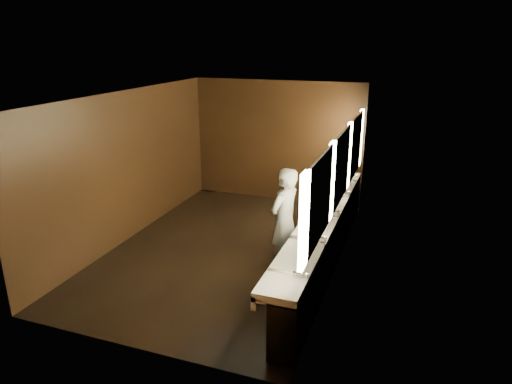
% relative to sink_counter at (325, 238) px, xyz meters
% --- Properties ---
extents(floor, '(6.00, 6.00, 0.00)m').
position_rel_sink_counter_xyz_m(floor, '(-1.79, 0.00, -0.50)').
color(floor, black).
rests_on(floor, ground).
extents(ceiling, '(4.00, 6.00, 0.02)m').
position_rel_sink_counter_xyz_m(ceiling, '(-1.79, 0.00, 2.30)').
color(ceiling, '#2D2D2B').
rests_on(ceiling, wall_back).
extents(wall_back, '(4.00, 0.02, 2.80)m').
position_rel_sink_counter_xyz_m(wall_back, '(-1.79, 3.00, 0.90)').
color(wall_back, black).
rests_on(wall_back, floor).
extents(wall_front, '(4.00, 0.02, 2.80)m').
position_rel_sink_counter_xyz_m(wall_front, '(-1.79, -3.00, 0.90)').
color(wall_front, black).
rests_on(wall_front, floor).
extents(wall_left, '(0.02, 6.00, 2.80)m').
position_rel_sink_counter_xyz_m(wall_left, '(-3.79, 0.00, 0.90)').
color(wall_left, black).
rests_on(wall_left, floor).
extents(wall_right, '(0.02, 6.00, 2.80)m').
position_rel_sink_counter_xyz_m(wall_right, '(0.21, 0.00, 0.90)').
color(wall_right, black).
rests_on(wall_right, floor).
extents(sink_counter, '(0.55, 5.40, 1.01)m').
position_rel_sink_counter_xyz_m(sink_counter, '(0.00, 0.00, 0.00)').
color(sink_counter, black).
rests_on(sink_counter, floor).
extents(mirror_band, '(0.06, 5.03, 1.15)m').
position_rel_sink_counter_xyz_m(mirror_band, '(0.19, -0.00, 1.25)').
color(mirror_band, '#FFF1B6').
rests_on(mirror_band, wall_right).
extents(person, '(0.61, 0.75, 1.77)m').
position_rel_sink_counter_xyz_m(person, '(-0.62, -0.40, 0.39)').
color(person, '#85A3C7').
rests_on(person, floor).
extents(trash_bin, '(0.48, 0.48, 0.62)m').
position_rel_sink_counter_xyz_m(trash_bin, '(-0.22, -0.60, -0.18)').
color(trash_bin, black).
rests_on(trash_bin, floor).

